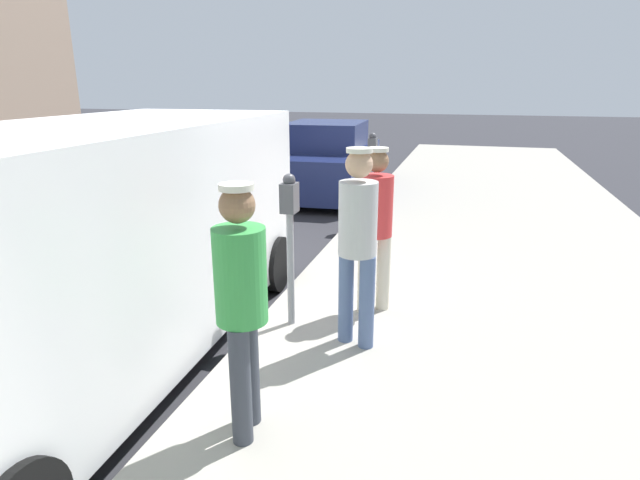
{
  "coord_description": "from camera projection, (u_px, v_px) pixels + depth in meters",
  "views": [
    {
      "loc": [
        2.95,
        -5.12,
        2.48
      ],
      "look_at": [
        1.65,
        -0.57,
        1.05
      ],
      "focal_mm": 29.35,
      "sensor_mm": 36.0,
      "label": 1
    }
  ],
  "objects": [
    {
      "name": "ground_plane",
      "position": [
        200.0,
        300.0,
        6.2
      ],
      "size": [
        80.0,
        80.0,
        0.0
      ],
      "primitive_type": "plane",
      "color": "#2D2D33"
    },
    {
      "name": "parked_van",
      "position": [
        92.0,
        242.0,
        4.54
      ],
      "size": [
        2.27,
        5.26,
        2.15
      ],
      "color": "white",
      "rests_on": "ground"
    },
    {
      "name": "pedestrian_in_red",
      "position": [
        376.0,
        220.0,
        5.31
      ],
      "size": [
        0.34,
        0.34,
        1.72
      ],
      "color": "beige",
      "rests_on": "sidewalk_slab"
    },
    {
      "name": "pedestrian_in_gray",
      "position": [
        358.0,
        235.0,
        4.58
      ],
      "size": [
        0.35,
        0.34,
        1.81
      ],
      "color": "#4C608C",
      "rests_on": "sidewalk_slab"
    },
    {
      "name": "parked_sedan_ahead",
      "position": [
        328.0,
        162.0,
        11.94
      ],
      "size": [
        2.14,
        4.49,
        1.65
      ],
      "color": "navy",
      "rests_on": "ground"
    },
    {
      "name": "sidewalk_slab",
      "position": [
        512.0,
        331.0,
        5.26
      ],
      "size": [
        5.0,
        32.0,
        0.15
      ],
      "primitive_type": "cube",
      "color": "#9E998E",
      "rests_on": "ground"
    },
    {
      "name": "parking_meter_near",
      "position": [
        290.0,
        224.0,
        4.99
      ],
      "size": [
        0.14,
        0.18,
        1.52
      ],
      "color": "gray",
      "rests_on": "sidewalk_slab"
    },
    {
      "name": "parking_meter_far",
      "position": [
        372.0,
        162.0,
        8.96
      ],
      "size": [
        0.14,
        0.18,
        1.52
      ],
      "color": "gray",
      "rests_on": "sidewalk_slab"
    },
    {
      "name": "pedestrian_in_green",
      "position": [
        241.0,
        297.0,
        3.36
      ],
      "size": [
        0.34,
        0.36,
        1.75
      ],
      "color": "#383D47",
      "rests_on": "sidewalk_slab"
    }
  ]
}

